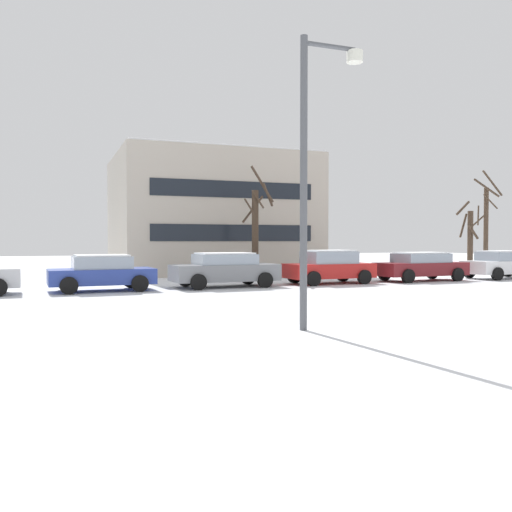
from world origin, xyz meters
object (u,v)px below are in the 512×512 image
(parked_car_blue, at_px, (102,272))
(parked_car_maroon, at_px, (421,266))
(parked_car_red, at_px, (329,267))
(parked_car_white, at_px, (503,264))
(parked_car_gray, at_px, (225,269))
(street_lamp, at_px, (313,155))

(parked_car_blue, height_order, parked_car_maroon, parked_car_blue)
(parked_car_blue, relative_size, parked_car_red, 0.99)
(parked_car_red, bearing_deg, parked_car_white, -1.36)
(parked_car_gray, bearing_deg, parked_car_blue, 179.56)
(parked_car_gray, bearing_deg, street_lamp, -97.38)
(parked_car_gray, height_order, parked_car_maroon, parked_car_gray)
(parked_car_blue, distance_m, parked_car_white, 19.71)
(parked_car_red, bearing_deg, parked_car_maroon, -0.85)
(parked_car_blue, xyz_separation_m, parked_car_white, (19.71, -0.19, 0.01))
(street_lamp, height_order, parked_car_maroon, street_lamp)
(parked_car_gray, xyz_separation_m, parked_car_white, (14.78, -0.15, -0.01))
(parked_car_blue, xyz_separation_m, parked_car_gray, (4.93, -0.04, 0.02))
(parked_car_maroon, bearing_deg, parked_car_gray, -179.92)
(parked_car_gray, height_order, parked_car_white, parked_car_gray)
(street_lamp, bearing_deg, parked_car_blue, 107.82)
(street_lamp, relative_size, parked_car_maroon, 1.39)
(street_lamp, distance_m, parked_car_red, 13.04)
(street_lamp, height_order, parked_car_red, street_lamp)
(parked_car_gray, relative_size, parked_car_maroon, 0.98)
(parked_car_maroon, distance_m, parked_car_white, 4.93)
(parked_car_gray, bearing_deg, parked_car_white, -0.57)
(parked_car_blue, bearing_deg, parked_car_white, -0.54)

